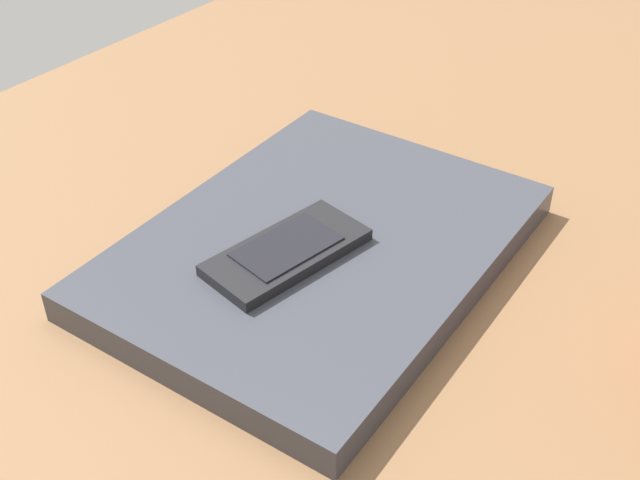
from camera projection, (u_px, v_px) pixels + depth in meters
desk_surface at (366, 207)px, 68.24cm from camera, size 120.00×80.00×3.00cm
laptop_closed at (320, 249)px, 59.14cm from camera, size 32.09×24.39×2.36cm
cell_phone_on_laptop at (287, 252)px, 56.17cm from camera, size 12.35×7.30×1.01cm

